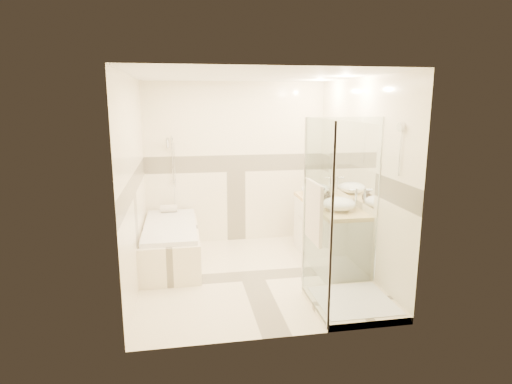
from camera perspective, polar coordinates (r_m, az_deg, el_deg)
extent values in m
cube|color=#F8E9C5|center=(5.63, -0.57, -11.14)|extent=(2.80, 3.00, 0.01)
cube|color=white|center=(5.18, -0.63, 15.31)|extent=(2.80, 3.00, 0.01)
cube|color=#FDEECA|center=(6.73, -2.70, 3.83)|extent=(2.80, 0.01, 2.50)
cube|color=#FDEECA|center=(3.82, 3.11, -2.52)|extent=(2.80, 0.01, 2.50)
cube|color=#FDEECA|center=(5.22, -15.99, 0.99)|extent=(0.01, 3.00, 2.50)
cube|color=#FDEECA|center=(5.66, 13.59, 1.94)|extent=(0.01, 3.00, 2.50)
cube|color=white|center=(5.90, 12.37, 4.36)|extent=(0.01, 1.60, 1.00)
cylinder|color=silver|center=(6.63, -11.08, 4.37)|extent=(0.02, 0.02, 0.70)
cube|color=#FDEECA|center=(6.08, -11.25, -7.00)|extent=(0.75, 1.70, 0.50)
cube|color=white|center=(6.00, -11.36, -4.47)|extent=(0.69, 1.60, 0.06)
ellipsoid|color=white|center=(6.01, -11.34, -4.93)|extent=(0.56, 1.40, 0.16)
cube|color=white|center=(6.03, 9.60, -5.60)|extent=(0.55, 1.60, 0.80)
cylinder|color=silver|center=(5.53, 8.19, -5.54)|extent=(0.01, 0.24, 0.01)
cylinder|color=silver|center=(6.26, 5.92, -3.39)|extent=(0.01, 0.24, 0.01)
cube|color=#F0CA7F|center=(5.91, 9.74, -1.67)|extent=(0.57, 1.62, 0.05)
cube|color=#FDEECA|center=(4.93, 12.85, -14.36)|extent=(0.90, 0.90, 0.08)
cube|color=white|center=(4.91, 12.88, -13.89)|extent=(0.80, 0.80, 0.01)
cube|color=white|center=(4.43, 8.14, -3.39)|extent=(0.01, 0.90, 2.00)
cube|color=white|center=(4.98, 11.42, -1.78)|extent=(0.90, 0.01, 2.00)
cylinder|color=silver|center=(4.02, 10.04, -5.06)|extent=(0.03, 0.03, 2.00)
cylinder|color=silver|center=(4.84, 6.43, -2.01)|extent=(0.03, 0.03, 2.00)
cylinder|color=silver|center=(5.17, 16.05, -1.52)|extent=(0.03, 0.03, 2.00)
cylinder|color=silver|center=(4.62, 18.71, 8.20)|extent=(0.03, 0.10, 0.10)
cylinder|color=silver|center=(4.34, 7.83, 1.18)|extent=(0.02, 0.60, 0.02)
cube|color=white|center=(4.40, 7.72, -2.66)|extent=(0.04, 0.48, 0.62)
ellipsoid|color=white|center=(6.40, 7.95, 0.41)|extent=(0.41, 0.41, 0.17)
ellipsoid|color=white|center=(5.51, 11.01, -1.56)|extent=(0.42, 0.42, 0.17)
cylinder|color=silver|center=(6.46, 9.86, 0.88)|extent=(0.03, 0.03, 0.26)
cylinder|color=silver|center=(6.42, 9.51, 1.84)|extent=(0.09, 0.02, 0.02)
cylinder|color=silver|center=(5.58, 13.19, -0.95)|extent=(0.03, 0.03, 0.27)
cylinder|color=silver|center=(5.54, 12.79, 0.20)|extent=(0.10, 0.02, 0.02)
imported|color=black|center=(5.85, 9.74, -0.79)|extent=(0.09, 0.09, 0.16)
imported|color=black|center=(5.91, 9.52, -0.63)|extent=(0.14, 0.14, 0.16)
cube|color=white|center=(6.50, 7.66, 0.23)|extent=(0.19, 0.27, 0.08)
cylinder|color=white|center=(6.60, -11.52, -2.17)|extent=(0.25, 0.11, 0.11)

